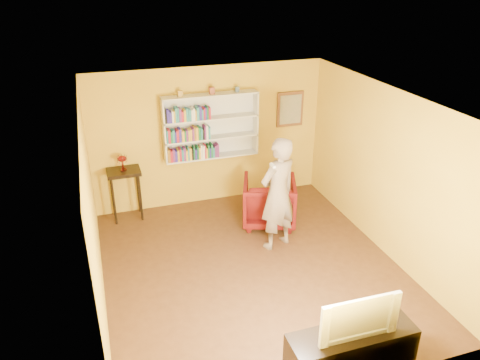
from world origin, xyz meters
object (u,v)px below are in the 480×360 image
Objects in this scene: console_table at (124,179)px; armchair at (269,201)px; tv_cabinet at (351,350)px; television at (356,314)px; ruby_lustre at (122,160)px; person at (278,194)px; bookshelf at (210,126)px.

armchair is at bearing -21.89° from console_table.
television is (0.00, 0.00, 0.55)m from tv_cabinet.
television is at bearing 104.83° from armchair.
television is (2.11, -4.50, -0.35)m from ruby_lustre.
armchair is 0.63× the size of tv_cabinet.
person is at bearing -37.26° from ruby_lustre.
armchair is at bearing -55.91° from bookshelf.
person is at bearing -37.26° from console_table.
television reaches higher than tv_cabinet.
bookshelf is at bearing 5.43° from console_table.
ruby_lustre is 0.29× the size of television.
armchair is at bearing 85.50° from television.
tv_cabinet is 0.55m from television.
person is at bearing 87.28° from television.
ruby_lustre is at bearing 116.22° from television.
person is (-0.16, -0.76, 0.54)m from armchair.
person is at bearing -72.10° from bookshelf.
armchair is (2.46, -0.99, -0.37)m from console_table.
armchair is (2.46, -0.99, -0.74)m from ruby_lustre.
tv_cabinet is at bearing 0.00° from television.
armchair is 0.49× the size of person.
ruby_lustre is 0.14× the size of person.
bookshelf reaches higher than television.
console_table is at bearing 115.15° from tv_cabinet.
tv_cabinet is (-0.34, -3.51, -0.16)m from armchair.
person is at bearing 86.22° from tv_cabinet.
ruby_lustre is at bearing 126.87° from console_table.
bookshelf is at bearing -35.51° from armchair.
television is at bearing 65.25° from person.
person reaches higher than ruby_lustre.
tv_cabinet is (-0.18, -2.75, -0.70)m from person.
bookshelf reaches higher than person.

